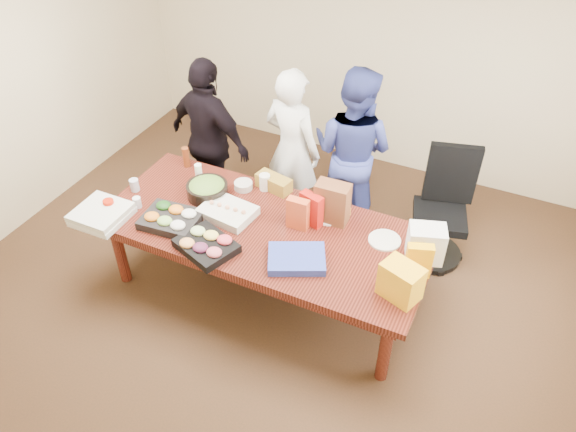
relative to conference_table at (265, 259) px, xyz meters
The scene contains 34 objects.
floor 0.39m from the conference_table, ahead, with size 5.50×5.00×0.02m, color #47301E.
wall_back 2.68m from the conference_table, 90.00° to the left, with size 5.50×0.04×2.70m, color beige.
wall_left 2.92m from the conference_table, behind, with size 0.04×5.00×2.70m, color beige.
conference_table is the anchor object (origin of this frame).
office_chair 1.68m from the conference_table, 40.66° to the left, with size 0.56×0.56×1.11m, color black.
person_center 1.17m from the conference_table, 102.46° to the left, with size 0.62×0.40×1.69m, color white.
person_right 1.38m from the conference_table, 75.81° to the left, with size 0.84×0.65×1.73m, color #333D8C.
person_left 1.43m from the conference_table, 140.80° to the left, with size 1.00×0.42×1.70m, color black.
veggie_tray 0.89m from the conference_table, 158.80° to the right, with size 0.47×0.37×0.07m, color black.
fruit_tray 0.67m from the conference_table, 123.95° to the right, with size 0.45×0.36×0.07m, color black.
sheet_cake 0.54m from the conference_table, behind, with size 0.45×0.34×0.08m, color silver.
salad_bowl 0.81m from the conference_table, 165.32° to the left, with size 0.37×0.37×0.12m, color black.
chip_bag_blue 0.64m from the conference_table, 31.86° to the right, with size 0.44×0.33×0.07m, color #2C3EA8.
chip_bag_red 0.66m from the conference_table, 33.67° to the left, with size 0.20×0.08×0.29m, color #B1180F.
chip_bag_yellow 1.40m from the conference_table, ahead, with size 0.20×0.08×0.29m, color #FDAF06.
chip_bag_orange 0.59m from the conference_table, 26.59° to the left, with size 0.18×0.08×0.28m, color #D14C23.
mayo_jar 0.70m from the conference_table, 116.47° to the left, with size 0.10×0.10×0.15m, color white.
mustard_bottle 0.63m from the conference_table, 57.87° to the left, with size 0.06×0.06×0.16m, color #DFBE02.
dressing_bottle 1.29m from the conference_table, 155.74° to the left, with size 0.06×0.06×0.20m, color maroon.
ranch_bottle 1.01m from the conference_table, 159.37° to the left, with size 0.07×0.07×0.20m, color white.
banana_bunch 0.75m from the conference_table, 41.63° to the left, with size 0.25×0.14×0.08m, color gold.
bread_loaf 0.70m from the conference_table, 107.92° to the left, with size 0.33×0.14×0.13m, color olive.
kraft_bag 0.80m from the conference_table, 35.20° to the left, with size 0.28×0.16×0.37m, color brown.
red_cup 1.43m from the conference_table, 163.36° to the right, with size 0.09×0.09×0.12m, color red.
clear_cup_a 1.23m from the conference_table, 168.47° to the right, with size 0.07×0.07×0.10m, color white.
clear_cup_b 1.37m from the conference_table, behind, with size 0.08×0.08×0.11m, color silver.
pizza_box_lower 1.44m from the conference_table, 159.23° to the right, with size 0.42×0.42×0.05m, color white.
pizza_box_upper 1.46m from the conference_table, 159.37° to the right, with size 0.42×0.42×0.05m, color silver.
plate_a 1.07m from the conference_table, 15.58° to the left, with size 0.27×0.27×0.02m, color white.
plate_b 0.68m from the conference_table, 38.48° to the left, with size 0.23×0.23×0.01m, color white.
dip_bowl_a 0.63m from the conference_table, 46.22° to the left, with size 0.16×0.16×0.06m, color beige.
dip_bowl_b 0.71m from the conference_table, 136.15° to the left, with size 0.17×0.17×0.07m, color beige.
grocery_bag_white 1.42m from the conference_table, ahead, with size 0.28×0.20×0.30m, color white.
grocery_bag_yellow 1.37m from the conference_table, 11.78° to the right, with size 0.29×0.20×0.29m, color yellow.
Camera 1 is at (1.70, -3.12, 3.79)m, focal length 34.73 mm.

